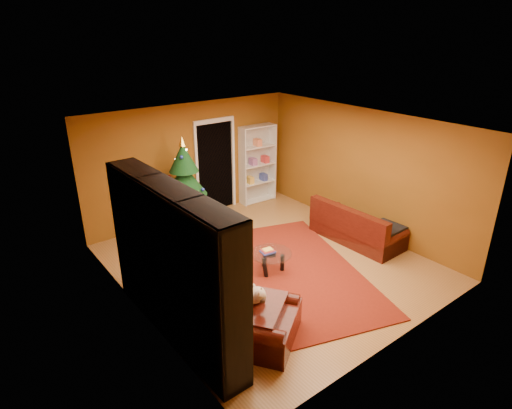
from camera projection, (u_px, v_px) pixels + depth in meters
floor at (269, 264)px, 8.02m from camera, size 5.00×5.50×0.05m
ceiling at (271, 123)px, 7.00m from camera, size 5.00×5.50×0.05m
wall_back at (191, 162)px, 9.54m from camera, size 5.00×0.05×2.60m
wall_left at (133, 239)px, 6.09m from camera, size 0.05×5.50×2.60m
wall_right at (363, 171)px, 8.93m from camera, size 0.05×5.50×2.60m
doorway at (216, 168)px, 9.94m from camera, size 1.06×0.60×2.16m
rug at (267, 276)px, 7.56m from camera, size 4.20×4.55×0.02m
media_unit at (173, 264)px, 5.77m from camera, size 0.52×2.94×2.25m
christmas_tree at (185, 187)px, 8.84m from camera, size 1.21×1.21×2.10m
gift_box_teal at (156, 232)px, 8.86m from camera, size 0.34×0.34×0.28m
gift_box_green at (199, 231)px, 8.94m from camera, size 0.29×0.29×0.26m
gift_box_red at (150, 235)px, 8.84m from camera, size 0.26×0.26×0.20m
white_bookshelf at (258, 164)px, 10.49m from camera, size 0.93×0.37×1.97m
armchair at (257, 311)px, 5.91m from camera, size 1.62×1.62×0.91m
dog at (255, 295)px, 5.88m from camera, size 0.50×0.47×0.30m
sofa at (358, 222)px, 8.71m from camera, size 0.90×1.90×0.81m
coffee_table at (271, 262)px, 7.65m from camera, size 0.86×0.86×0.47m
acrylic_chair at (197, 224)px, 8.44m from camera, size 0.49×0.54×0.96m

